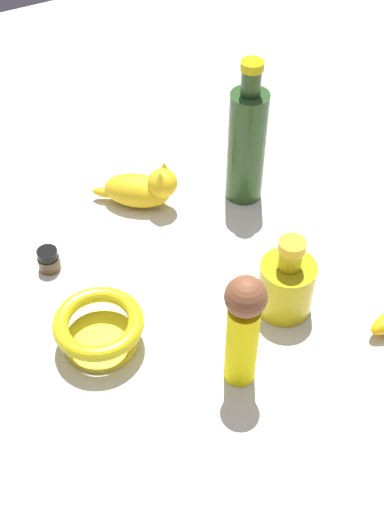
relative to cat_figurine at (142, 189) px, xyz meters
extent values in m
plane|color=silver|center=(-0.01, -0.18, -0.04)|extent=(2.00, 2.00, 0.00)
ellipsoid|color=yellow|center=(-0.01, 0.01, -0.01)|extent=(0.12, 0.12, 0.06)
sphere|color=yellow|center=(0.03, -0.02, 0.02)|extent=(0.05, 0.05, 0.05)
cone|color=yellow|center=(0.04, -0.01, 0.04)|extent=(0.02, 0.02, 0.02)
cone|color=yellow|center=(0.02, -0.03, 0.04)|extent=(0.02, 0.02, 0.02)
ellipsoid|color=yellow|center=(-0.05, 0.04, -0.02)|extent=(0.05, 0.05, 0.02)
cylinder|color=gold|center=(0.08, -0.31, 0.01)|extent=(0.08, 0.08, 0.09)
cylinder|color=gold|center=(0.08, -0.31, 0.07)|extent=(0.03, 0.03, 0.03)
cylinder|color=yellow|center=(0.08, -0.31, 0.09)|extent=(0.04, 0.04, 0.02)
cylinder|color=#503D24|center=(-0.19, -0.06, -0.02)|extent=(0.03, 0.03, 0.02)
cylinder|color=#B8A00D|center=(-0.19, -0.06, -0.01)|extent=(0.03, 0.03, 0.00)
cylinder|color=black|center=(-0.19, -0.06, -0.01)|extent=(0.03, 0.03, 0.01)
cylinder|color=#274820|center=(0.17, -0.06, 0.06)|extent=(0.06, 0.06, 0.20)
cylinder|color=#274820|center=(0.17, -0.06, 0.18)|extent=(0.03, 0.03, 0.04)
cylinder|color=#C0AB0A|center=(0.17, -0.06, 0.21)|extent=(0.04, 0.04, 0.01)
cylinder|color=yellow|center=(-0.18, -0.24, -0.03)|extent=(0.10, 0.10, 0.01)
torus|color=gold|center=(-0.18, -0.24, 0.01)|extent=(0.13, 0.13, 0.02)
cylinder|color=yellow|center=(-0.04, -0.38, 0.03)|extent=(0.06, 0.06, 0.13)
sphere|color=brown|center=(-0.04, -0.38, 0.12)|extent=(0.05, 0.05, 0.05)
camera|label=1|loc=(-0.34, -0.79, 0.72)|focal=46.70mm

